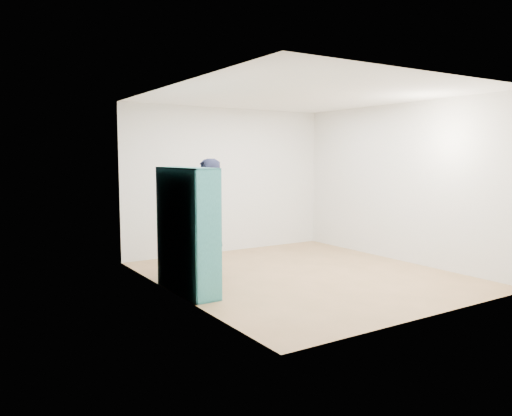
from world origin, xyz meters
TOP-DOWN VIEW (x-y plane):
  - floor at (0.00, 0.00)m, footprint 4.50×4.50m
  - ceiling at (0.00, 0.00)m, footprint 4.50×4.50m
  - wall_left at (-2.00, 0.00)m, footprint 0.02×4.50m
  - wall_right at (2.00, 0.00)m, footprint 0.02×4.50m
  - wall_back at (0.00, 2.25)m, footprint 4.00×0.02m
  - wall_front at (0.00, -2.25)m, footprint 4.00×0.02m
  - bookshelf at (-1.84, 0.07)m, footprint 0.35×1.20m
  - person at (-1.20, 0.71)m, footprint 0.62×0.73m
  - smartphone at (-1.30, 0.84)m, footprint 0.03×0.10m

SIDE VIEW (x-z plane):
  - floor at x=0.00m, z-range 0.00..0.00m
  - bookshelf at x=-1.84m, z-range -0.02..1.57m
  - person at x=-1.20m, z-range 0.00..1.71m
  - smartphone at x=-1.30m, z-range 0.90..1.03m
  - wall_left at x=-2.00m, z-range 0.00..2.60m
  - wall_right at x=2.00m, z-range 0.00..2.60m
  - wall_back at x=0.00m, z-range 0.00..2.60m
  - wall_front at x=0.00m, z-range 0.00..2.60m
  - ceiling at x=0.00m, z-range 2.60..2.60m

